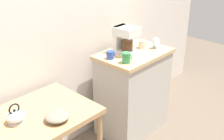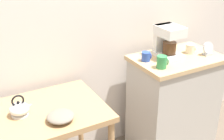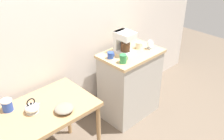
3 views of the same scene
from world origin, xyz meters
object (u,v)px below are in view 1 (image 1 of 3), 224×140
(teakettle, at_px, (16,116))
(mug_blue, at_px, (110,55))
(coffee_maker, at_px, (125,38))
(bowl_stoneware, at_px, (57,116))
(mug_small_cream, at_px, (142,44))
(table_clock, at_px, (156,43))
(mug_tall_green, at_px, (126,58))

(teakettle, height_order, mug_blue, mug_blue)
(coffee_maker, bearing_deg, bowl_stoneware, -165.10)
(teakettle, distance_m, coffee_maker, 1.28)
(coffee_maker, distance_m, mug_small_cream, 0.24)
(table_clock, bearing_deg, mug_blue, 164.35)
(mug_small_cream, bearing_deg, coffee_maker, 166.74)
(coffee_maker, height_order, table_clock, coffee_maker)
(coffee_maker, xyz_separation_m, mug_small_cream, (0.22, -0.05, -0.10))
(bowl_stoneware, bearing_deg, teakettle, 138.24)
(table_clock, bearing_deg, mug_tall_green, -177.07)
(mug_tall_green, relative_size, table_clock, 0.84)
(bowl_stoneware, height_order, teakettle, teakettle)
(coffee_maker, xyz_separation_m, mug_blue, (-0.22, -0.01, -0.10))
(teakettle, relative_size, mug_tall_green, 1.61)
(coffee_maker, bearing_deg, table_clock, -26.96)
(bowl_stoneware, xyz_separation_m, mug_tall_green, (0.86, 0.10, 0.16))
(bowl_stoneware, distance_m, teakettle, 0.28)
(teakettle, distance_m, mug_tall_green, 1.08)
(teakettle, bearing_deg, mug_blue, 4.47)
(teakettle, relative_size, mug_small_cream, 1.96)
(bowl_stoneware, height_order, mug_small_cream, mug_small_cream)
(coffee_maker, bearing_deg, mug_blue, -177.18)
(mug_small_cream, bearing_deg, bowl_stoneware, -169.77)
(mug_small_cream, xyz_separation_m, table_clock, (0.09, -0.11, 0.01))
(mug_tall_green, xyz_separation_m, table_clock, (0.50, 0.03, 0.00))
(mug_tall_green, bearing_deg, bowl_stoneware, -173.64)
(teakettle, height_order, mug_tall_green, mug_tall_green)
(mug_tall_green, distance_m, table_clock, 0.50)
(coffee_maker, bearing_deg, mug_tall_green, -136.06)
(teakettle, relative_size, mug_blue, 2.02)
(coffee_maker, relative_size, mug_tall_green, 2.68)
(mug_tall_green, bearing_deg, teakettle, 175.11)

